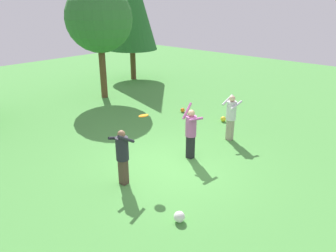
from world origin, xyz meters
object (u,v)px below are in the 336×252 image
person_bystander (231,114)px  frisbee (143,116)px  tree_far_right (131,3)px  ball_yellow (223,119)px  person_catcher (122,153)px  person_thrower (191,130)px  ball_white (179,217)px  tree_right (99,19)px  ball_orange (183,110)px

person_bystander → frisbee: bearing=0.0°
person_bystander → tree_far_right: (4.12, 9.68, 3.55)m
ball_yellow → tree_far_right: size_ratio=0.03×
person_bystander → person_catcher: bearing=0.5°
person_thrower → ball_yellow: bearing=-153.0°
ball_white → tree_right: tree_right is taller
ball_yellow → tree_right: bearing=99.2°
person_bystander → ball_yellow: person_bystander is taller
person_bystander → tree_right: size_ratio=0.30×
person_catcher → tree_far_right: bearing=51.0°
ball_white → tree_far_right: bearing=52.0°
person_thrower → ball_orange: 4.53m
ball_white → person_thrower: bearing=34.2°
person_catcher → frisbee: bearing=-0.0°
ball_yellow → ball_white: (-6.13, -2.82, 0.02)m
person_bystander → ball_white: size_ratio=6.34×
person_bystander → tree_right: bearing=-85.3°
ball_orange → ball_yellow: bearing=-84.2°
ball_yellow → ball_white: bearing=-155.3°
ball_yellow → tree_right: 7.60m
tree_far_right → tree_right: bearing=-152.6°
person_bystander → frisbee: (-3.74, 0.48, 0.81)m
ball_orange → ball_white: size_ratio=0.75×
person_thrower → ball_yellow: size_ratio=7.82×
person_bystander → ball_orange: (1.20, 3.19, -0.88)m
ball_orange → tree_far_right: (2.92, 6.49, 4.43)m
tree_far_right → person_thrower: bearing=-123.0°
tree_right → person_bystander: bearing=-92.6°
person_bystander → ball_orange: bearing=-103.4°
person_catcher → ball_white: size_ratio=6.06×
person_catcher → tree_right: size_ratio=0.29×
ball_yellow → ball_white: ball_white is taller
frisbee → ball_white: frisbee is taller
frisbee → person_catcher: bearing=175.7°
ball_white → tree_far_right: size_ratio=0.04×
person_thrower → frisbee: size_ratio=5.95×
ball_white → person_catcher: bearing=84.0°
person_bystander → ball_white: 5.07m
ball_yellow → tree_right: (-1.06, 6.54, 3.73)m
person_catcher → tree_right: (4.84, 7.18, 2.91)m
person_catcher → ball_orange: person_catcher is taller
ball_orange → person_bystander: bearing=-110.7°
person_catcher → tree_far_right: (8.61, 9.14, 3.60)m
person_thrower → ball_yellow: person_thrower is taller
person_catcher → ball_white: person_catcher is taller
person_thrower → ball_white: bearing=44.8°
tree_far_right → ball_yellow: bearing=-107.7°
ball_white → tree_right: size_ratio=0.05×
tree_far_right → person_catcher: bearing=-133.3°
ball_orange → tree_right: size_ratio=0.04×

